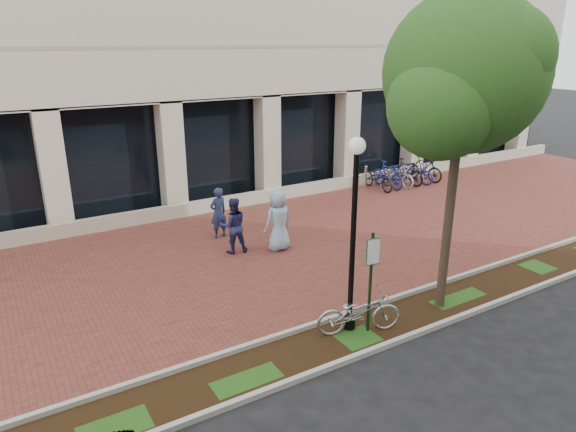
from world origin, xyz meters
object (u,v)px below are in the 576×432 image
parking_sign (371,270)px  locked_bicycle (359,313)px  pedestrian_left (218,213)px  lamppost (354,226)px  pedestrian_right (278,220)px  pedestrian_mid (233,226)px  bike_rack_cluster (401,173)px  street_tree (464,83)px  bollard (366,177)px

parking_sign → locked_bicycle: 1.04m
pedestrian_left → lamppost: bearing=80.4°
lamppost → pedestrian_left: size_ratio=2.56×
lamppost → pedestrian_right: size_ratio=2.28×
pedestrian_mid → pedestrian_right: size_ratio=0.91×
pedestrian_mid → bike_rack_cluster: (9.82, 3.16, -0.33)m
locked_bicycle → pedestrian_mid: pedestrian_mid is taller
lamppost → pedestrian_left: bearing=91.7°
parking_sign → pedestrian_left: (-0.49, 7.12, -0.66)m
parking_sign → bike_rack_cluster: size_ratio=0.66×
parking_sign → bike_rack_cluster: bearing=53.1°
lamppost → locked_bicycle: bearing=-76.2°
bike_rack_cluster → street_tree: bearing=-131.8°
parking_sign → bollard: bearing=60.2°
locked_bicycle → bike_rack_cluster: bearing=-27.2°
street_tree → bike_rack_cluster: 12.18m
parking_sign → pedestrian_left: bearing=103.1°
locked_bicycle → pedestrian_left: size_ratio=1.12×
bollard → pedestrian_left: bearing=-165.0°
lamppost → bollard: (7.75, 8.93, -1.95)m
street_tree → bollard: 11.59m
bollard → parking_sign: bearing=-128.9°
locked_bicycle → street_tree: bearing=-71.1°
pedestrian_right → bike_rack_cluster: pedestrian_right is taller
bollard → bike_rack_cluster: bike_rack_cluster is taller
parking_sign → lamppost: lamppost is taller
lamppost → pedestrian_mid: lamppost is taller
parking_sign → lamppost: (-0.29, 0.32, 0.96)m
lamppost → locked_bicycle: 1.99m
street_tree → bike_rack_cluster: size_ratio=2.02×
bollard → street_tree: bearing=-119.1°
bike_rack_cluster → lamppost: bearing=-141.9°
bollard → lamppost: bearing=-131.0°
street_tree → pedestrian_left: street_tree is taller
street_tree → pedestrian_right: 6.97m
pedestrian_mid → bike_rack_cluster: pedestrian_mid is taller
pedestrian_right → parking_sign: bearing=77.7°
lamppost → bike_rack_cluster: 12.92m
locked_bicycle → bike_rack_cluster: size_ratio=0.53×
pedestrian_right → bike_rack_cluster: bearing=-161.5°
street_tree → bollard: bearing=60.9°
street_tree → locked_bicycle: 5.48m
pedestrian_right → bollard: 7.91m
parking_sign → bike_rack_cluster: (9.20, 8.87, -0.97)m
parking_sign → locked_bicycle: parking_sign is taller
street_tree → bike_rack_cluster: (6.87, 8.83, -4.81)m
parking_sign → pedestrian_right: (0.68, 5.20, -0.56)m
pedestrian_left → bollard: (7.95, 2.13, -0.33)m
lamppost → street_tree: 3.90m
pedestrian_left → pedestrian_right: bearing=109.9°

